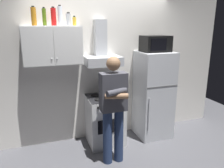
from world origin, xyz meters
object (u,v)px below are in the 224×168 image
Objects in this scene: stove_oven at (105,120)px; range_hood at (102,53)px; bottle_spice_jar at (74,21)px; bottle_olive_oil at (44,17)px; microwave at (155,44)px; person_standing at (113,107)px; bottle_canister_steel at (69,19)px; upper_cabinet at (53,45)px; bottle_liquor_amber at (34,16)px; cooking_pot at (114,95)px; refrigerator at (153,95)px; bottle_soda_red at (54,17)px; bottle_vodka_clear at (60,16)px.

range_hood is (0.00, 0.13, 1.16)m from stove_oven.
range_hood is 5.12× the size of bottle_spice_jar.
range_hood is at bearing -2.24° from bottle_olive_oil.
person_standing is (-1.00, -0.62, -0.84)m from microwave.
bottle_canister_steel is (-0.53, 0.04, 0.55)m from range_hood.
bottle_liquor_amber is (-0.24, -0.00, 0.43)m from upper_cabinet.
stove_oven is 5.97× the size of bottle_spice_jar.
bottle_canister_steel is at bearing 156.44° from cooking_pot.
bottle_olive_oil is (-1.02, 0.28, 1.26)m from cooking_pot.
range_hood reaches higher than refrigerator.
stove_oven is at bearing -179.96° from refrigerator.
range_hood reaches higher than microwave.
bottle_olive_oil is 0.45m from bottle_spice_jar.
microwave is at bearing -4.71° from bottle_soda_red.
bottle_liquor_amber is at bearing 143.66° from person_standing.
bottle_liquor_amber reaches higher than microwave.
cooking_pot is at bearing -17.49° from bottle_soda_red.
stove_oven is 1.82× the size of microwave.
stove_oven is 4.35× the size of bottle_canister_steel.
bottle_canister_steel is (0.51, 0.04, -0.04)m from bottle_liquor_amber.
upper_cabinet is at bearing -179.91° from range_hood.
person_standing is 1.48m from bottle_spice_jar.
bottle_olive_oil is (-1.84, 0.14, 0.44)m from microwave.
bottle_canister_steel is (-1.48, 0.17, 1.34)m from refrigerator.
cooking_pot is 1.52m from bottle_vodka_clear.
upper_cabinet is 3.26× the size of bottle_soda_red.
bottle_canister_steel is at bearing 8.78° from upper_cabinet.
cooking_pot is 1.42m from bottle_canister_steel.
upper_cabinet is 1.27m from cooking_pot.
microwave is at bearing -5.74° from bottle_canister_steel.
bottle_olive_oil is (-0.09, 0.04, 0.43)m from upper_cabinet.
bottle_olive_oil reaches higher than range_hood.
upper_cabinet is 0.51m from bottle_spice_jar.
bottle_spice_jar reaches higher than person_standing.
refrigerator is 5.77× the size of bottle_liquor_amber.
cooking_pot is 1.74m from bottle_liquor_amber.
bottle_spice_jar reaches higher than refrigerator.
person_standing is 0.52m from cooking_pot.
stove_oven is 1.89m from bottle_vodka_clear.
microwave is (-0.00, 0.02, 0.94)m from refrigerator.
bottle_spice_jar is at bearing 175.37° from microwave.
stove_oven is 0.77m from person_standing.
bottle_soda_red is (-1.70, 0.14, 0.44)m from microwave.
bottle_soda_red is 0.10m from bottle_vodka_clear.
cooking_pot is at bearing -42.49° from stove_oven.
bottle_soda_red reaches higher than stove_oven.
range_hood is 0.76m from bottle_canister_steel.
bottle_spice_jar is (0.36, 0.01, 0.37)m from upper_cabinet.
bottle_soda_red is at bearing 174.94° from bottle_spice_jar.
stove_oven is at bearing -90.00° from range_hood.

